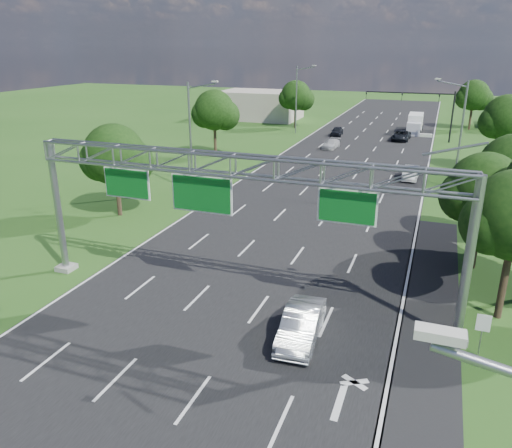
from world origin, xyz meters
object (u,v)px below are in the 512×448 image
at_px(sign_gantry, 235,177).
at_px(silver_sedan, 301,325).
at_px(traffic_signal, 427,104).
at_px(box_truck, 415,124).
at_px(regulatory_sign, 483,327).

xyz_separation_m(sign_gantry, silver_sedan, (4.28, -2.42, -6.12)).
relative_size(sign_gantry, traffic_signal, 1.92).
bearing_deg(box_truck, silver_sedan, -92.06).
distance_m(regulatory_sign, silver_sedan, 7.95).
xyz_separation_m(regulatory_sign, box_truck, (-6.54, 61.07, -0.17)).
xyz_separation_m(silver_sedan, box_truck, (1.25, 62.47, 0.56)).
relative_size(regulatory_sign, silver_sedan, 0.45).
bearing_deg(silver_sedan, sign_gantry, 146.91).
relative_size(traffic_signal, box_truck, 1.66).
distance_m(sign_gantry, regulatory_sign, 13.25).
height_order(traffic_signal, silver_sedan, traffic_signal).
distance_m(silver_sedan, box_truck, 62.48).
bearing_deg(sign_gantry, box_truck, 84.74).
xyz_separation_m(traffic_signal, box_truck, (-1.62, 7.04, -3.83)).
height_order(sign_gantry, silver_sedan, sign_gantry).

